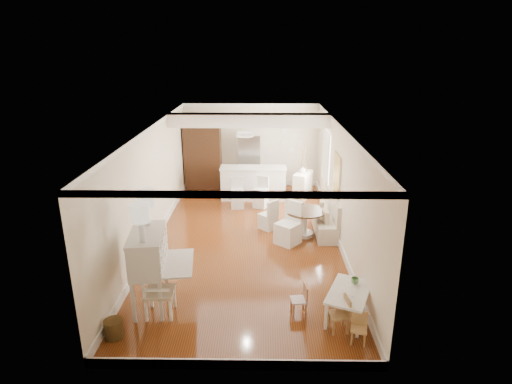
{
  "coord_description": "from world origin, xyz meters",
  "views": [
    {
      "loc": [
        0.38,
        -9.65,
        4.54
      ],
      "look_at": [
        0.23,
        0.3,
        1.17
      ],
      "focal_mm": 30.0,
      "sensor_mm": 36.0,
      "label": 1
    }
  ],
  "objects_px": {
    "wicker_basket": "(114,328)",
    "sideboard": "(303,185)",
    "gustavian_armchair": "(160,291)",
    "kids_chair_b": "(299,299)",
    "kids_chair_c": "(359,328)",
    "slip_chair_far": "(268,214)",
    "slip_chair_near": "(288,223)",
    "bar_stool_left": "(237,193)",
    "fridge": "(260,162)",
    "dining_table": "(305,223)",
    "kids_chair_a": "(339,314)",
    "pantry_cabinet": "(203,155)",
    "kids_table": "(348,304)",
    "bar_stool_right": "(261,192)",
    "breakfast_counter": "(253,183)",
    "secretary_bureau": "(149,270)"
  },
  "relations": [
    {
      "from": "fridge",
      "to": "slip_chair_near",
      "type": "bearing_deg",
      "value": -80.63
    },
    {
      "from": "gustavian_armchair",
      "to": "kids_chair_c",
      "type": "bearing_deg",
      "value": -103.94
    },
    {
      "from": "kids_chair_b",
      "to": "slip_chair_near",
      "type": "distance_m",
      "value": 2.92
    },
    {
      "from": "slip_chair_near",
      "to": "breakfast_counter",
      "type": "xyz_separation_m",
      "value": [
        -0.91,
        3.24,
        -0.01
      ]
    },
    {
      "from": "kids_chair_c",
      "to": "slip_chair_far",
      "type": "height_order",
      "value": "slip_chair_far"
    },
    {
      "from": "kids_chair_b",
      "to": "kids_chair_a",
      "type": "bearing_deg",
      "value": 45.86
    },
    {
      "from": "pantry_cabinet",
      "to": "slip_chair_far",
      "type": "bearing_deg",
      "value": -58.08
    },
    {
      "from": "kids_chair_b",
      "to": "pantry_cabinet",
      "type": "relative_size",
      "value": 0.25
    },
    {
      "from": "fridge",
      "to": "dining_table",
      "type": "bearing_deg",
      "value": -73.28
    },
    {
      "from": "gustavian_armchair",
      "to": "wicker_basket",
      "type": "relative_size",
      "value": 3.02
    },
    {
      "from": "kids_chair_c",
      "to": "fridge",
      "type": "xyz_separation_m",
      "value": [
        -1.64,
        7.99,
        0.64
      ]
    },
    {
      "from": "kids_table",
      "to": "breakfast_counter",
      "type": "height_order",
      "value": "breakfast_counter"
    },
    {
      "from": "slip_chair_near",
      "to": "slip_chair_far",
      "type": "relative_size",
      "value": 1.29
    },
    {
      "from": "secretary_bureau",
      "to": "pantry_cabinet",
      "type": "relative_size",
      "value": 0.64
    },
    {
      "from": "bar_stool_left",
      "to": "bar_stool_right",
      "type": "bearing_deg",
      "value": -1.28
    },
    {
      "from": "wicker_basket",
      "to": "sideboard",
      "type": "bearing_deg",
      "value": 61.91
    },
    {
      "from": "wicker_basket",
      "to": "slip_chair_near",
      "type": "distance_m",
      "value": 4.75
    },
    {
      "from": "bar_stool_left",
      "to": "sideboard",
      "type": "xyz_separation_m",
      "value": [
        2.01,
        0.91,
        -0.04
      ]
    },
    {
      "from": "slip_chair_near",
      "to": "kids_table",
      "type": "bearing_deg",
      "value": -34.37
    },
    {
      "from": "slip_chair_near",
      "to": "slip_chair_far",
      "type": "distance_m",
      "value": 1.01
    },
    {
      "from": "kids_chair_b",
      "to": "slip_chair_near",
      "type": "height_order",
      "value": "slip_chair_near"
    },
    {
      "from": "gustavian_armchair",
      "to": "bar_stool_left",
      "type": "distance_m",
      "value": 5.49
    },
    {
      "from": "kids_table",
      "to": "bar_stool_left",
      "type": "distance_m",
      "value": 5.89
    },
    {
      "from": "kids_chair_c",
      "to": "sideboard",
      "type": "height_order",
      "value": "sideboard"
    },
    {
      "from": "kids_chair_a",
      "to": "pantry_cabinet",
      "type": "bearing_deg",
      "value": -165.84
    },
    {
      "from": "secretary_bureau",
      "to": "bar_stool_left",
      "type": "relative_size",
      "value": 1.6
    },
    {
      "from": "wicker_basket",
      "to": "kids_chair_b",
      "type": "bearing_deg",
      "value": 12.75
    },
    {
      "from": "kids_table",
      "to": "sideboard",
      "type": "bearing_deg",
      "value": 92.22
    },
    {
      "from": "kids_chair_a",
      "to": "fridge",
      "type": "xyz_separation_m",
      "value": [
        -1.37,
        7.69,
        0.58
      ]
    },
    {
      "from": "dining_table",
      "to": "slip_chair_near",
      "type": "distance_m",
      "value": 0.66
    },
    {
      "from": "breakfast_counter",
      "to": "pantry_cabinet",
      "type": "distance_m",
      "value": 2.11
    },
    {
      "from": "kids_table",
      "to": "kids_chair_c",
      "type": "relative_size",
      "value": 2.04
    },
    {
      "from": "kids_chair_b",
      "to": "breakfast_counter",
      "type": "bearing_deg",
      "value": -177.93
    },
    {
      "from": "kids_table",
      "to": "kids_chair_c",
      "type": "bearing_deg",
      "value": -86.22
    },
    {
      "from": "breakfast_counter",
      "to": "secretary_bureau",
      "type": "bearing_deg",
      "value": -106.46
    },
    {
      "from": "gustavian_armchair",
      "to": "kids_chair_a",
      "type": "relative_size",
      "value": 1.47
    },
    {
      "from": "kids_chair_b",
      "to": "slip_chair_far",
      "type": "relative_size",
      "value": 0.71
    },
    {
      "from": "gustavian_armchair",
      "to": "kids_chair_b",
      "type": "distance_m",
      "value": 2.47
    },
    {
      "from": "breakfast_counter",
      "to": "sideboard",
      "type": "distance_m",
      "value": 1.56
    },
    {
      "from": "gustavian_armchair",
      "to": "slip_chair_far",
      "type": "bearing_deg",
      "value": -28.65
    },
    {
      "from": "slip_chair_near",
      "to": "wicker_basket",
      "type": "bearing_deg",
      "value": -91.09
    },
    {
      "from": "dining_table",
      "to": "slip_chair_near",
      "type": "bearing_deg",
      "value": -134.33
    },
    {
      "from": "secretary_bureau",
      "to": "slip_chair_near",
      "type": "distance_m",
      "value": 3.79
    },
    {
      "from": "wicker_basket",
      "to": "kids_chair_a",
      "type": "bearing_deg",
      "value": 3.34
    },
    {
      "from": "kids_chair_a",
      "to": "kids_chair_c",
      "type": "xyz_separation_m",
      "value": [
        0.27,
        -0.3,
        -0.06
      ]
    },
    {
      "from": "breakfast_counter",
      "to": "fridge",
      "type": "relative_size",
      "value": 1.14
    },
    {
      "from": "fridge",
      "to": "kids_chair_a",
      "type": "bearing_deg",
      "value": -79.9
    },
    {
      "from": "kids_chair_a",
      "to": "bar_stool_left",
      "type": "distance_m",
      "value": 6.16
    },
    {
      "from": "bar_stool_left",
      "to": "sideboard",
      "type": "bearing_deg",
      "value": 17.77
    },
    {
      "from": "wicker_basket",
      "to": "breakfast_counter",
      "type": "bearing_deg",
      "value": 72.59
    }
  ]
}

